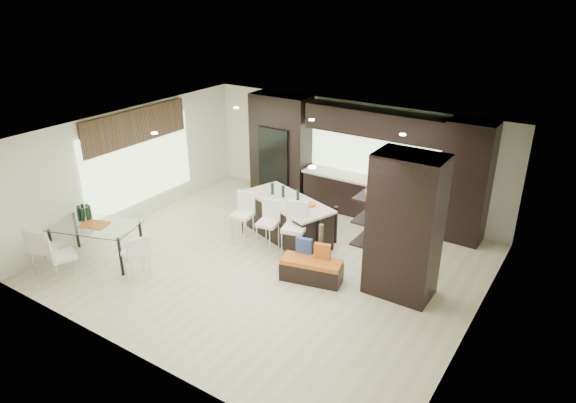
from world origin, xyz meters
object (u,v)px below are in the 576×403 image
Objects in this scene: chair_far at (46,250)px; chair_near at (64,259)px; floor_vase at (321,250)px; dining_table at (97,243)px; kitchen_island at (288,219)px; bench at (311,270)px; stool_left at (243,224)px; chair_end at (136,257)px; stool_right at (294,239)px; stool_mid at (268,232)px.

chair_near is at bearing -19.96° from chair_far.
dining_table is (-4.10, -2.05, -0.13)m from floor_vase.
kitchen_island is 1.87× the size of bench.
stool_left is 2.11m from bench.
bench is at bearing -39.19° from chair_end.
kitchen_island is 1.29× the size of dining_table.
bench is 0.69× the size of dining_table.
floor_vase is 4.58m from dining_table.
stool_right reaches higher than chair_far.
chair_end is at bearing -119.80° from stool_left.
chair_near is (-2.04, -3.00, -0.06)m from stool_left.
chair_end is at bearing -145.04° from floor_vase.
kitchen_island is 2.37× the size of stool_mid.
stool_right is 4.04m from dining_table.
stool_right reaches higher than kitchen_island.
stool_right is at bearing 15.56° from chair_far.
kitchen_island is at bearing 28.97° from dining_table.
floor_vase is (0.02, 0.31, 0.32)m from bench.
floor_vase is (1.38, -0.95, 0.08)m from kitchen_island.
kitchen_island is 1.05m from stool_right.
stool_mid reaches higher than kitchen_island.
floor_vase reaches higher than stool_mid.
chair_far is (-4.61, -2.54, 0.22)m from bench.
bench is 0.44m from floor_vase.
bench is 3.40m from chair_end.
floor_vase is at bearing -13.02° from stool_left.
stool_right is 1.14× the size of chair_far.
bench is (1.36, -0.48, -0.24)m from stool_mid.
chair_end is (-2.93, -2.05, -0.11)m from floor_vase.
chair_end is (-1.55, -3.00, -0.03)m from kitchen_island.
bench is at bearing 4.22° from dining_table.
stool_left reaches higher than chair_far.
kitchen_island is 2.45× the size of chair_far.
dining_table is (-4.08, -1.74, 0.18)m from bench.
dining_table reaches higher than bench.
stool_left is at bearing 153.39° from bench.
stool_mid is 0.85× the size of floor_vase.
floor_vase is 1.21× the size of chair_far.
stool_right is 0.72m from floor_vase.
chair_near is at bearing -161.61° from bench.
dining_table is at bearing 34.50° from chair_far.
stool_left reaches higher than dining_table.
chair_near is (0.00, -0.78, 0.00)m from dining_table.
floor_vase is (1.38, -0.18, 0.08)m from stool_mid.
stool_right is (1.35, -0.02, 0.04)m from stool_left.
chair_end reaches higher than dining_table.
stool_left is at bearing 28.50° from dining_table.
chair_far reaches higher than bench.
stool_mid is 1.47m from bench.
stool_left is 3.97m from chair_far.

